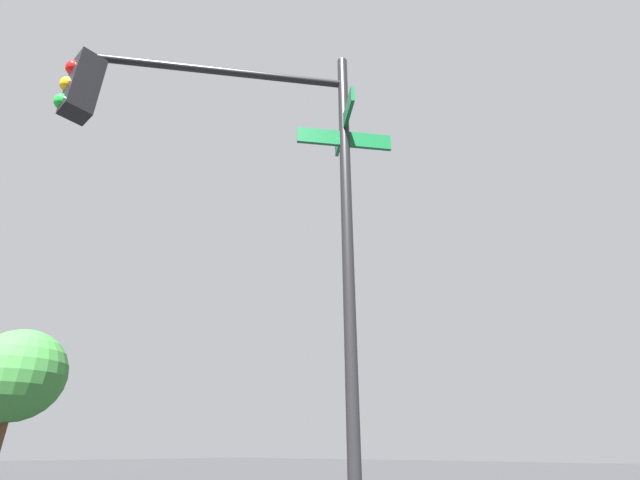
% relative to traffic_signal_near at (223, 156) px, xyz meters
% --- Properties ---
extents(traffic_signal_near, '(2.48, 2.90, 5.71)m').
position_rel_traffic_signal_near_xyz_m(traffic_signal_near, '(0.00, 0.00, 0.00)').
color(traffic_signal_near, black).
rests_on(traffic_signal_near, ground_plane).
extents(street_tree, '(3.04, 3.04, 5.05)m').
position_rel_traffic_signal_near_xyz_m(street_tree, '(14.60, -2.46, -0.56)').
color(street_tree, '#4C331E').
rests_on(street_tree, ground_plane).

